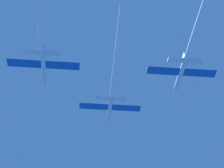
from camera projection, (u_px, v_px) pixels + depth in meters
jet_lead at (113, 84)px, 97.40m from camera, size 19.66×48.23×3.26m
jet_left_wing at (40, 25)px, 79.75m from camera, size 19.66×53.57×3.26m
jet_right_wing at (192, 41)px, 83.56m from camera, size 19.66×49.26×3.26m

